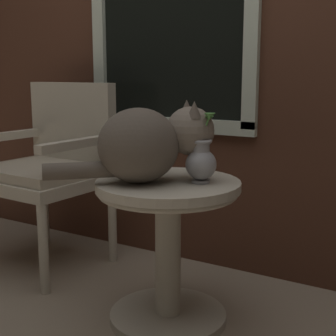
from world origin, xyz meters
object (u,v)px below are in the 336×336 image
(wicker_side_table, at_px, (168,229))
(wicker_chair, at_px, (52,162))
(pewter_vase_with_ivy, at_px, (201,161))
(cat, at_px, (147,143))

(wicker_side_table, height_order, wicker_chair, wicker_chair)
(wicker_side_table, xyz_separation_m, pewter_vase_with_ivy, (0.12, 0.04, 0.28))
(wicker_chair, bearing_deg, wicker_side_table, -15.65)
(cat, height_order, pewter_vase_with_ivy, cat)
(wicker_side_table, bearing_deg, cat, -134.62)
(wicker_chair, xyz_separation_m, pewter_vase_with_ivy, (0.96, -0.20, 0.13))
(cat, bearing_deg, pewter_vase_with_ivy, 27.16)
(cat, relative_size, pewter_vase_with_ivy, 1.92)
(wicker_side_table, height_order, cat, cat)
(wicker_side_table, distance_m, cat, 0.35)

